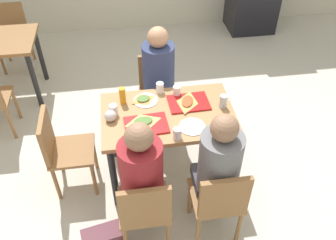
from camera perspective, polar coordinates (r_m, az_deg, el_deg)
ground_plane at (r=3.69m, az=-0.00°, el=-8.26°), size 10.00×10.00×0.02m
main_table at (r=3.20m, az=-0.00°, el=-0.46°), size 1.16×0.74×0.78m
chair_near_left at (r=2.81m, az=-3.71°, el=-13.86°), size 0.40×0.40×0.85m
chair_near_right at (r=2.89m, az=8.09°, el=-12.37°), size 0.40×0.40×0.85m
chair_far_side at (r=3.89m, az=-1.63°, el=5.09°), size 0.40×0.40×0.85m
chair_left_end at (r=3.36m, az=-16.54°, el=-4.17°), size 0.40×0.40×0.85m
person_in_red at (r=2.70m, az=-4.23°, el=-8.47°), size 0.32×0.42×1.26m
person_in_brown_jacket at (r=2.78m, az=7.84°, el=-7.07°), size 0.32×0.42×1.26m
person_far_side at (r=3.63m, az=-1.42°, el=6.91°), size 0.32×0.42×1.26m
tray_red_near at (r=3.01m, az=-3.46°, el=-0.77°), size 0.37×0.28×0.02m
tray_red_far at (r=3.24m, az=3.27°, el=2.77°), size 0.37×0.27×0.02m
paper_plate_center at (r=3.27m, az=-3.54°, el=3.12°), size 0.22×0.22×0.01m
paper_plate_near_edge at (r=3.00m, az=3.85°, el=-1.06°), size 0.22×0.22×0.01m
pizza_slice_a at (r=3.02m, az=-3.95°, el=-0.23°), size 0.26×0.20×0.02m
pizza_slice_b at (r=3.22m, az=3.08°, el=2.92°), size 0.21×0.27×0.02m
pizza_slice_c at (r=3.26m, az=-3.91°, el=3.34°), size 0.20×0.18×0.02m
plastic_cup_a at (r=3.34m, az=-1.28°, el=5.14°), size 0.07×0.07×0.10m
plastic_cup_b at (r=2.87m, az=1.49°, el=-2.16°), size 0.07×0.07×0.10m
plastic_cup_c at (r=3.12m, az=-8.60°, el=1.59°), size 0.07×0.07×0.10m
plastic_cup_d at (r=3.30m, az=1.39°, el=4.60°), size 0.07×0.07×0.10m
soda_can at (r=3.20m, az=8.73°, el=2.93°), size 0.07×0.07×0.12m
condiment_bottle at (r=3.22m, az=-7.20°, el=3.83°), size 0.06×0.06×0.16m
foil_bundle at (r=3.07m, az=-9.09°, el=0.66°), size 0.10×0.10×0.10m
background_chair_far at (r=5.37m, az=-23.44°, el=12.72°), size 0.40×0.40×0.85m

